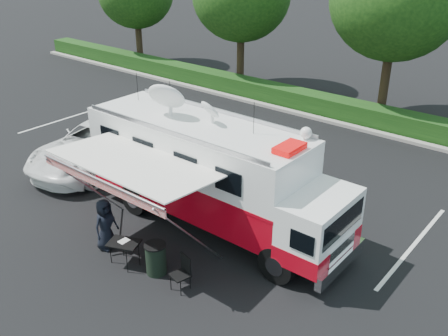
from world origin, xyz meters
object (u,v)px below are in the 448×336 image
(command_truck, at_px, (212,173))
(white_suv, at_px, (101,164))
(trash_bin, at_px, (156,259))
(folding_table, at_px, (124,244))

(command_truck, bearing_deg, white_suv, 174.76)
(command_truck, height_order, trash_bin, command_truck)
(command_truck, relative_size, white_suv, 1.43)
(white_suv, bearing_deg, command_truck, -14.85)
(folding_table, distance_m, trash_bin, 1.06)
(white_suv, height_order, folding_table, white_suv)
(folding_table, xyz_separation_m, trash_bin, (0.99, 0.30, -0.23))
(folding_table, bearing_deg, command_truck, 80.18)
(trash_bin, bearing_deg, white_suv, 153.25)
(command_truck, distance_m, white_suv, 6.88)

